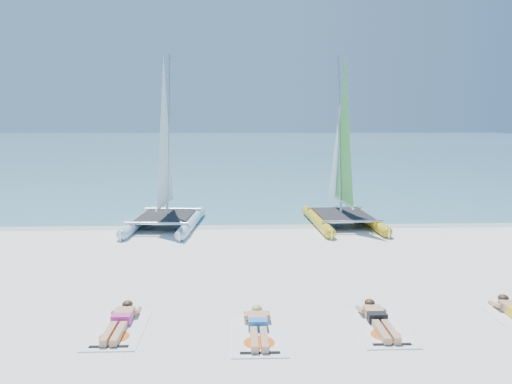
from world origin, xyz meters
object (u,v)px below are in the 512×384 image
sunbather_a (121,320)px  towel_b (258,335)px  catamaran_yellow (340,169)px  sunbather_b (258,325)px  towel_c (380,328)px  towel_a (119,329)px  catamaran_blue (165,173)px  sunbather_c (378,318)px

sunbather_a → towel_b: sunbather_a is taller
catamaran_yellow → sunbather_b: bearing=-112.6°
towel_b → towel_c: (2.38, 0.24, 0.00)m
towel_a → towel_c: same height
towel_c → sunbather_b: bearing=-178.8°
towel_a → towel_b: (2.67, -0.33, 0.00)m
catamaran_yellow → towel_c: 10.17m
catamaran_blue → sunbather_b: bearing=-67.4°
sunbather_a → towel_c: sunbather_a is taller
towel_b → towel_c: same height
catamaran_yellow → sunbather_c: bearing=-99.8°
sunbather_a → catamaran_yellow: bearing=57.0°
sunbather_a → sunbather_c: (5.05, -0.09, 0.00)m
catamaran_blue → towel_c: size_ratio=3.60×
sunbather_c → towel_b: bearing=-169.6°
sunbather_c → catamaran_blue: bearing=120.6°
towel_a → towel_c: size_ratio=1.00×
towel_b → sunbather_b: sunbather_b is taller
catamaran_yellow → catamaran_blue: bearing=-178.6°
towel_a → towel_b: size_ratio=1.00×
catamaran_blue → towel_a: (0.40, -9.30, -1.98)m
catamaran_yellow → sunbather_a: bearing=-125.8°
catamaran_blue → towel_a: size_ratio=3.60×
catamaran_blue → towel_a: bearing=-82.9°
catamaran_blue → catamaran_yellow: (6.64, 0.49, 0.11)m
sunbather_b → sunbather_c: size_ratio=1.00×
sunbather_a → sunbather_b: (2.67, -0.33, 0.00)m
sunbather_b → catamaran_yellow: bearing=70.3°
catamaran_blue → towel_b: 10.31m
sunbather_a → catamaran_blue: bearing=92.5°
sunbather_b → towel_a: bearing=177.0°
towel_c → sunbather_a: bearing=176.8°
towel_c → towel_a: bearing=179.0°
towel_a → sunbather_c: bearing=1.1°
towel_a → sunbather_a: 0.22m
sunbather_a → sunbather_b: same height
towel_a → sunbather_a: size_ratio=1.07×
catamaran_blue → sunbather_b: 10.11m
sunbather_a → sunbather_c: same height
catamaran_yellow → sunbather_a: size_ratio=3.86×
catamaran_blue → sunbather_a: catamaran_blue is taller
catamaran_yellow → towel_c: catamaran_yellow is taller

